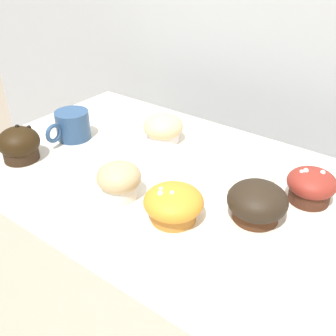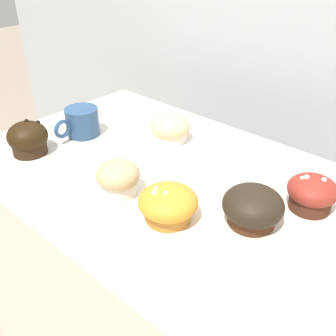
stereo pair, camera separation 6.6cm
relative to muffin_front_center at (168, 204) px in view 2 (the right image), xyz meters
name	(u,v)px [view 2 (the right image)]	position (x,y,z in m)	size (l,w,h in m)	color
wall_back	(288,100)	(-0.11, 0.72, -0.03)	(3.20, 0.10, 1.80)	#B2B7BC
display_counter	(167,301)	(-0.11, 0.12, -0.48)	(1.00, 0.64, 0.89)	silver
muffin_front_center	(168,204)	(0.00, 0.00, 0.00)	(0.12, 0.12, 0.07)	#C77F31
muffin_back_left	(28,139)	(-0.45, -0.04, 0.01)	(0.10, 0.10, 0.09)	black
muffin_back_right	(312,193)	(0.19, 0.22, 0.00)	(0.10, 0.10, 0.08)	#462316
muffin_front_left	(253,207)	(0.13, 0.10, 0.00)	(0.12, 0.12, 0.08)	#482815
muffin_front_right	(170,128)	(-0.22, 0.26, 0.00)	(0.11, 0.11, 0.07)	white
muffin_back_center	(118,178)	(-0.14, -0.01, 0.00)	(0.10, 0.10, 0.08)	silver
coffee_cup	(81,122)	(-0.43, 0.12, 0.01)	(0.09, 0.14, 0.08)	navy
serving_plate	(238,171)	(0.01, 0.24, -0.03)	(0.20, 0.20, 0.01)	beige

